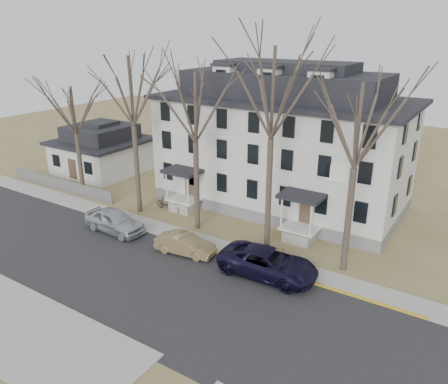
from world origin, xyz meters
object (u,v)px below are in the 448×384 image
Objects in this scene: tree_far_left at (131,86)px; car_silver at (115,221)px; tree_center at (273,87)px; car_tan at (185,245)px; tree_mid_left at (195,103)px; bicycle_left at (174,207)px; tree_bungalow at (73,107)px; tree_mid_right at (359,120)px; boarding_house at (282,143)px; small_house at (102,151)px; bicycle_right at (165,204)px; car_navy at (268,263)px.

car_silver is at bearing -73.52° from tree_far_left.
tree_center is 11.86m from car_tan.
tree_mid_left reaches higher than bicycle_left.
tree_mid_left is at bearing 0.00° from tree_bungalow.
tree_mid_right is at bearing -74.74° from car_silver.
tree_far_left is at bearing 0.00° from tree_bungalow.
bicycle_left is at bearing -134.73° from boarding_house.
small_house is 14.37m from bicycle_left.
tree_mid_right reaches higher than bicycle_right.
tree_far_left is at bearing 144.32° from bicycle_left.
tree_far_left is 1.27× the size of tree_bungalow.
small_house is 21.34m from car_tan.
tree_mid_left reaches higher than bicycle_right.
car_silver is (-7.84, -12.09, -4.51)m from boarding_house.
car_silver is (-4.84, -3.94, -8.74)m from tree_mid_left.
car_tan is 7.57m from bicycle_left.
car_silver reaches higher than bicycle_right.
tree_center reaches higher than tree_far_left.
bicycle_left is at bearing 36.45° from car_tan.
small_house is 1.40× the size of car_navy.
tree_bungalow is at bearing 180.00° from tree_mid_right.
small_house is at bearing 122.84° from tree_bungalow.
bicycle_right is at bearing 43.00° from tree_far_left.
car_silver is at bearing -39.80° from small_house.
tree_bungalow is at bearing 78.89° from car_navy.
tree_far_left reaches higher than car_silver.
tree_far_left is at bearing 55.76° from car_tan.
boarding_house is at bearing -22.76° from bicycle_left.
tree_mid_right is at bearing 0.00° from tree_far_left.
tree_far_left is 10.03m from bicycle_right.
boarding_house is 11.46× the size of bicycle_right.
bicycle_left is (2.47, 1.57, -9.94)m from tree_far_left.
tree_far_left is 3.27× the size of car_tan.
bicycle_right is at bearing 66.59° from car_navy.
car_tan is (7.76, -3.84, -9.65)m from tree_far_left.
tree_far_left is at bearing 18.19° from car_silver.
tree_bungalow is 2.57× the size of car_tan.
car_silver is at bearing 176.69° from bicycle_right.
car_navy is (-3.71, -3.31, -8.74)m from tree_mid_right.
tree_mid_left is 1.00× the size of tree_mid_right.
car_navy is at bearing -92.87° from car_tan.
tree_center is 1.36× the size of tree_bungalow.
car_silver is 2.81× the size of bicycle_right.
small_house is at bearing 66.96° from car_navy.
small_house is at bearing 159.97° from tree_mid_left.
tree_far_left is 7.34m from tree_bungalow.
tree_mid_left and tree_mid_right have the same top height.
bicycle_left is at bearing 64.62° from car_navy.
tree_far_left is at bearing -29.39° from small_house.
tree_far_left is at bearing 133.99° from bicycle_right.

